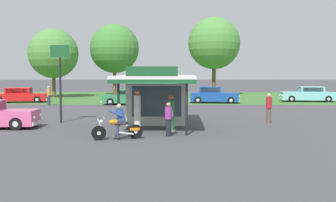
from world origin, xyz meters
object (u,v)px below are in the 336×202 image
bystander_leaning_by_kiosk (165,99)px  roadside_pole_sign (60,70)px  gas_pump_offside (171,115)px  gas_pump_nearside (137,112)px  parked_car_back_row_far_right (130,98)px  bystander_standing_back_lot (49,95)px  motorcycle_with_rider (118,125)px  bystander_chatting_near_pumps (269,107)px  parked_car_back_row_far_left (308,95)px  parked_car_second_row_spare (214,95)px  parked_car_back_row_centre (20,96)px  bystander_strolling_foreground (169,118)px

bystander_leaning_by_kiosk → roadside_pole_sign: (-5.78, -9.51, 2.33)m
gas_pump_offside → bystander_leaning_by_kiosk: size_ratio=1.23×
gas_pump_nearside → parked_car_back_row_far_right: 16.87m
bystander_standing_back_lot → parked_car_back_row_far_right: bearing=7.9°
gas_pump_nearside → parked_car_back_row_far_right: bearing=98.3°
gas_pump_offside → motorcycle_with_rider: gas_pump_offside is taller
bystander_leaning_by_kiosk → bystander_chatting_near_pumps: (6.42, -9.46, 0.13)m
parked_car_back_row_far_right → parked_car_back_row_far_left: (17.70, 4.47, 0.06)m
gas_pump_nearside → roadside_pole_sign: 6.30m
motorcycle_with_rider → bystander_standing_back_lot: bystander_standing_back_lot is taller
parked_car_back_row_far_left → parked_car_second_row_spare: parked_car_second_row_spare is taller
motorcycle_with_rider → parked_car_back_row_centre: (-13.18, 21.62, 0.02)m
parked_car_second_row_spare → motorcycle_with_rider: bearing=-105.6°
gas_pump_nearside → parked_car_second_row_spare: bearing=74.2°
gas_pump_offside → gas_pump_nearside: bearing=180.0°
parked_car_second_row_spare → gas_pump_offside: bearing=-101.0°
parked_car_back_row_far_right → parked_car_back_row_far_left: parked_car_back_row_far_left is taller
bystander_standing_back_lot → roadside_pole_sign: 13.45m
parked_car_back_row_far_right → bystander_standing_back_lot: (-7.28, -1.01, 0.29)m
parked_car_back_row_far_left → roadside_pole_sign: size_ratio=1.22×
parked_car_back_row_far_right → gas_pump_offside: bearing=-76.1°
parked_car_back_row_far_right → bystander_chatting_near_pumps: 16.51m
motorcycle_with_rider → bystander_standing_back_lot: 20.33m
gas_pump_offside → parked_car_back_row_far_right: gas_pump_offside is taller
parked_car_back_row_far_left → bystander_leaning_by_kiosk: 16.60m
parked_car_back_row_far_left → roadside_pole_sign: roadside_pole_sign is taller
gas_pump_offside → bystander_standing_back_lot: (-11.42, 15.68, 0.09)m
parked_car_back_row_far_right → parked_car_second_row_spare: size_ratio=1.06×
parked_car_back_row_far_left → parked_car_second_row_spare: (-9.83, -2.06, 0.02)m
parked_car_back_row_far_right → bystander_leaning_by_kiosk: bystander_leaning_by_kiosk is taller
parked_car_second_row_spare → bystander_standing_back_lot: bearing=-167.3°
bystander_strolling_foreground → parked_car_back_row_far_left: bearing=58.9°
bystander_leaning_by_kiosk → bystander_standing_back_lot: bearing=165.0°
gas_pump_nearside → gas_pump_offside: gas_pump_nearside is taller
bystander_standing_back_lot → bystander_leaning_by_kiosk: size_ratio=1.17×
bystander_standing_back_lot → parked_car_second_row_spare: bearing=12.7°
roadside_pole_sign → bystander_strolling_foreground: bearing=-36.3°
gas_pump_nearside → bystander_chatting_near_pumps: (7.31, 3.37, -0.03)m
parked_car_back_row_centre → parked_car_back_row_far_right: bearing=-12.2°
parked_car_back_row_centre → roadside_pole_sign: (8.88, -15.82, 2.45)m
motorcycle_with_rider → bystander_chatting_near_pumps: (7.89, 5.84, 0.28)m
bystander_strolling_foreground → bystander_chatting_near_pumps: bystander_chatting_near_pumps is taller
bystander_leaning_by_kiosk → parked_car_back_row_far_left: bearing=30.1°
gas_pump_offside → bystander_leaning_by_kiosk: gas_pump_offside is taller
gas_pump_nearside → roadside_pole_sign: roadside_pole_sign is taller
parked_car_second_row_spare → bystander_standing_back_lot: bystander_standing_back_lot is taller
bystander_chatting_near_pumps → gas_pump_offside: bearing=-149.0°
bystander_strolling_foreground → bystander_chatting_near_pumps: (5.70, 4.82, 0.10)m
parked_car_back_row_far_left → bystander_chatting_near_pumps: (-7.94, -17.79, 0.22)m
gas_pump_nearside → parked_car_back_row_far_right: gas_pump_nearside is taller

